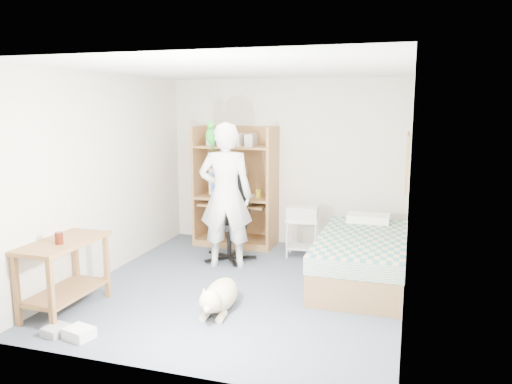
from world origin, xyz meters
TOP-DOWN VIEW (x-y plane):
  - floor at (0.00, 0.00)m, footprint 4.00×4.00m
  - wall_back at (0.00, 2.00)m, footprint 3.60×0.02m
  - wall_right at (1.80, 0.00)m, footprint 0.02×4.00m
  - wall_left at (-1.80, 0.00)m, footprint 0.02×4.00m
  - ceiling at (0.00, 0.00)m, footprint 3.60×4.00m
  - computer_hutch at (-0.70, 1.74)m, footprint 1.20×0.63m
  - bed at (1.30, 0.62)m, footprint 1.02×2.02m
  - side_desk at (-1.55, -1.20)m, footprint 0.50×1.00m
  - corkboard at (1.77, 0.90)m, footprint 0.04×0.94m
  - office_chair at (-0.54, 0.98)m, footprint 0.65×0.65m
  - person at (-0.47, 0.67)m, footprint 0.78×0.61m
  - parrot at (-0.67, 0.68)m, footprint 0.14×0.24m
  - dog at (-0.02, -0.73)m, footprint 0.37×0.99m
  - printer_cart at (0.40, 1.39)m, footprint 0.48×0.40m
  - printer at (0.40, 1.39)m, footprint 0.45×0.36m
  - crt_monitor at (-0.84, 1.75)m, footprint 0.48×0.50m
  - keyboard at (-0.66, 1.58)m, footprint 0.47×0.22m
  - pencil_cup at (-0.33, 1.65)m, footprint 0.08×0.08m
  - drink_glass at (-1.50, -1.31)m, footprint 0.08×0.08m
  - floor_box_a at (-1.03, -1.70)m, footprint 0.29×0.25m
  - floor_box_b at (-1.28, -1.70)m, footprint 0.21×0.25m

SIDE VIEW (x-z plane):
  - floor at x=0.00m, z-range 0.00..0.00m
  - floor_box_b at x=-1.28m, z-range 0.00..0.08m
  - floor_box_a at x=-1.03m, z-range 0.00..0.10m
  - dog at x=-0.02m, z-range -0.02..0.35m
  - bed at x=1.30m, z-range -0.04..0.62m
  - printer_cart at x=0.40m, z-range 0.09..0.63m
  - office_chair at x=-0.54m, z-range -0.16..0.98m
  - side_desk at x=-1.55m, z-range 0.12..0.87m
  - printer at x=0.40m, z-range 0.54..0.72m
  - keyboard at x=-0.66m, z-range 0.66..0.69m
  - drink_glass at x=-1.50m, z-range 0.75..0.87m
  - pencil_cup at x=-0.33m, z-range 0.76..0.88m
  - computer_hutch at x=-0.70m, z-range -0.08..1.72m
  - person at x=-0.47m, z-range 0.00..1.90m
  - crt_monitor at x=-0.84m, z-range 0.77..1.18m
  - wall_back at x=0.00m, z-range 0.00..2.50m
  - wall_right at x=1.80m, z-range 0.00..2.50m
  - wall_left at x=-1.80m, z-range 0.00..2.50m
  - corkboard at x=1.77m, z-range 1.12..1.78m
  - parrot at x=-0.67m, z-range 1.55..1.93m
  - ceiling at x=0.00m, z-range 2.49..2.51m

